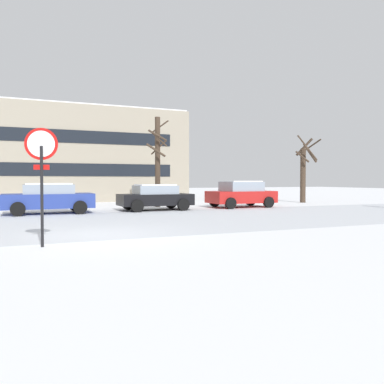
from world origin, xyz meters
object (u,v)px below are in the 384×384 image
at_px(parked_car_blue, 49,198).
at_px(parked_car_red, 241,194).
at_px(stop_sign, 41,164).
at_px(parked_car_black, 155,197).

relative_size(parked_car_blue, parked_car_red, 1.06).
relative_size(stop_sign, parked_car_black, 0.74).
bearing_deg(stop_sign, parked_car_blue, 87.16).
xyz_separation_m(stop_sign, parked_car_black, (5.79, 9.80, -1.29)).
relative_size(stop_sign, parked_car_red, 0.73).
bearing_deg(parked_car_black, parked_car_red, 1.86).
xyz_separation_m(stop_sign, parked_car_blue, (0.48, 9.75, -1.25)).
height_order(stop_sign, parked_car_blue, stop_sign).
relative_size(parked_car_black, parked_car_red, 0.99).
bearing_deg(parked_car_red, parked_car_blue, -178.82).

